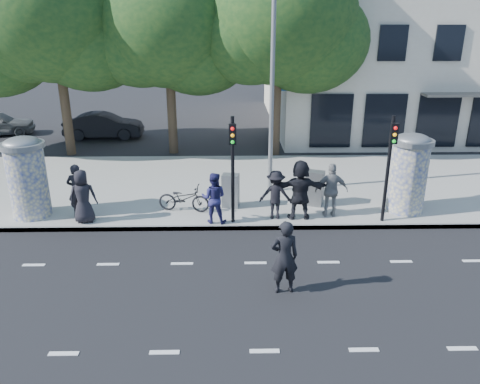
{
  "coord_description": "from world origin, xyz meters",
  "views": [
    {
      "loc": [
        -0.64,
        -9.85,
        6.25
      ],
      "look_at": [
        -0.38,
        3.5,
        1.29
      ],
      "focal_mm": 35.0,
      "sensor_mm": 36.0,
      "label": 1
    }
  ],
  "objects_px": {
    "ad_column_left": "(27,175)",
    "bicycle": "(184,198)",
    "ped_c": "(214,198)",
    "cabinet_right": "(315,188)",
    "ped_e": "(331,190)",
    "car_mid": "(104,126)",
    "traffic_pole_far": "(390,159)",
    "street_lamp": "(273,64)",
    "ped_d": "(276,195)",
    "man_road": "(284,257)",
    "ad_column_right": "(409,171)",
    "cabinet_left": "(231,191)",
    "ped_f": "(300,190)",
    "traffic_pole_near": "(233,160)",
    "ped_a": "(83,196)",
    "ped_b": "(77,190)"
  },
  "relations": [
    {
      "from": "ped_c",
      "to": "ped_e",
      "type": "xyz_separation_m",
      "value": [
        3.79,
        0.41,
        0.08
      ]
    },
    {
      "from": "traffic_pole_far",
      "to": "man_road",
      "type": "bearing_deg",
      "value": -133.47
    },
    {
      "from": "ped_f",
      "to": "street_lamp",
      "type": "bearing_deg",
      "value": -73.43
    },
    {
      "from": "ped_d",
      "to": "ped_e",
      "type": "height_order",
      "value": "ped_e"
    },
    {
      "from": "ad_column_left",
      "to": "ped_c",
      "type": "xyz_separation_m",
      "value": [
        6.0,
        -0.65,
        -0.56
      ]
    },
    {
      "from": "ad_column_left",
      "to": "ped_e",
      "type": "height_order",
      "value": "ad_column_left"
    },
    {
      "from": "ped_a",
      "to": "bicycle",
      "type": "relative_size",
      "value": 1.0
    },
    {
      "from": "ped_b",
      "to": "car_mid",
      "type": "relative_size",
      "value": 0.42
    },
    {
      "from": "street_lamp",
      "to": "bicycle",
      "type": "relative_size",
      "value": 4.62
    },
    {
      "from": "bicycle",
      "to": "ad_column_left",
      "type": "bearing_deg",
      "value": 102.92
    },
    {
      "from": "ad_column_left",
      "to": "man_road",
      "type": "relative_size",
      "value": 1.42
    },
    {
      "from": "traffic_pole_near",
      "to": "ped_a",
      "type": "distance_m",
      "value": 4.87
    },
    {
      "from": "street_lamp",
      "to": "ped_b",
      "type": "xyz_separation_m",
      "value": [
        -6.44,
        -2.19,
        -3.76
      ]
    },
    {
      "from": "ped_d",
      "to": "man_road",
      "type": "distance_m",
      "value": 4.15
    },
    {
      "from": "ad_column_left",
      "to": "car_mid",
      "type": "distance_m",
      "value": 11.36
    },
    {
      "from": "ped_c",
      "to": "cabinet_right",
      "type": "height_order",
      "value": "ped_c"
    },
    {
      "from": "ad_column_left",
      "to": "cabinet_right",
      "type": "height_order",
      "value": "ad_column_left"
    },
    {
      "from": "ad_column_right",
      "to": "cabinet_left",
      "type": "distance_m",
      "value": 5.94
    },
    {
      "from": "bicycle",
      "to": "cabinet_left",
      "type": "height_order",
      "value": "cabinet_left"
    },
    {
      "from": "traffic_pole_near",
      "to": "ped_e",
      "type": "bearing_deg",
      "value": 8.25
    },
    {
      "from": "ped_e",
      "to": "car_mid",
      "type": "xyz_separation_m",
      "value": [
        -10.28,
        11.57,
        -0.35
      ]
    },
    {
      "from": "traffic_pole_far",
      "to": "ped_e",
      "type": "relative_size",
      "value": 1.89
    },
    {
      "from": "traffic_pole_far",
      "to": "bicycle",
      "type": "distance_m",
      "value": 6.72
    },
    {
      "from": "ad_column_right",
      "to": "man_road",
      "type": "bearing_deg",
      "value": -134.36
    },
    {
      "from": "ad_column_left",
      "to": "bicycle",
      "type": "relative_size",
      "value": 1.53
    },
    {
      "from": "ad_column_right",
      "to": "ped_c",
      "type": "bearing_deg",
      "value": -172.43
    },
    {
      "from": "man_road",
      "to": "ped_e",
      "type": "bearing_deg",
      "value": -122.39
    },
    {
      "from": "ped_d",
      "to": "ped_c",
      "type": "bearing_deg",
      "value": 17.34
    },
    {
      "from": "traffic_pole_near",
      "to": "traffic_pole_far",
      "type": "height_order",
      "value": "same"
    },
    {
      "from": "ped_e",
      "to": "man_road",
      "type": "height_order",
      "value": "ped_e"
    },
    {
      "from": "ad_column_right",
      "to": "cabinet_left",
      "type": "relative_size",
      "value": 2.27
    },
    {
      "from": "man_road",
      "to": "cabinet_left",
      "type": "relative_size",
      "value": 1.6
    },
    {
      "from": "ped_b",
      "to": "man_road",
      "type": "relative_size",
      "value": 0.95
    },
    {
      "from": "ped_a",
      "to": "cabinet_left",
      "type": "height_order",
      "value": "ped_a"
    },
    {
      "from": "traffic_pole_far",
      "to": "street_lamp",
      "type": "xyz_separation_m",
      "value": [
        -3.4,
        2.84,
        2.56
      ]
    },
    {
      "from": "traffic_pole_near",
      "to": "cabinet_right",
      "type": "relative_size",
      "value": 2.8
    },
    {
      "from": "ped_d",
      "to": "car_mid",
      "type": "height_order",
      "value": "ped_d"
    },
    {
      "from": "ad_column_right",
      "to": "cabinet_left",
      "type": "xyz_separation_m",
      "value": [
        -5.87,
        0.44,
        -0.8
      ]
    },
    {
      "from": "ped_c",
      "to": "ad_column_left",
      "type": "bearing_deg",
      "value": 1.7
    },
    {
      "from": "car_mid",
      "to": "bicycle",
      "type": "bearing_deg",
      "value": -156.25
    },
    {
      "from": "traffic_pole_near",
      "to": "ped_f",
      "type": "distance_m",
      "value": 2.43
    },
    {
      "from": "traffic_pole_far",
      "to": "street_lamp",
      "type": "bearing_deg",
      "value": 140.12
    },
    {
      "from": "bicycle",
      "to": "ped_a",
      "type": "bearing_deg",
      "value": 114.89
    },
    {
      "from": "ad_column_right",
      "to": "ped_d",
      "type": "bearing_deg",
      "value": -172.86
    },
    {
      "from": "cabinet_right",
      "to": "car_mid",
      "type": "xyz_separation_m",
      "value": [
        -9.93,
        10.56,
        -0.06
      ]
    },
    {
      "from": "ped_f",
      "to": "bicycle",
      "type": "xyz_separation_m",
      "value": [
        -3.79,
        0.66,
        -0.52
      ]
    },
    {
      "from": "cabinet_left",
      "to": "ped_c",
      "type": "bearing_deg",
      "value": -101.3
    },
    {
      "from": "traffic_pole_near",
      "to": "car_mid",
      "type": "height_order",
      "value": "traffic_pole_near"
    },
    {
      "from": "ad_column_left",
      "to": "cabinet_right",
      "type": "distance_m",
      "value": 9.5
    },
    {
      "from": "traffic_pole_far",
      "to": "cabinet_left",
      "type": "height_order",
      "value": "traffic_pole_far"
    }
  ]
}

